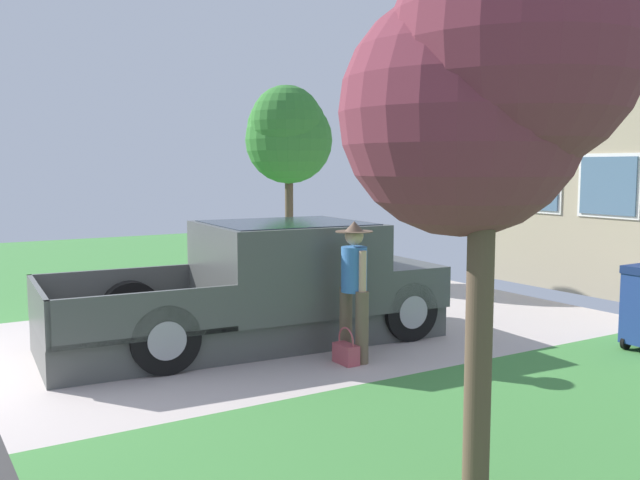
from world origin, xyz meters
TOP-DOWN VIEW (x-y plane):
  - pickup_truck at (0.37, 3.65)m, footprint 2.36×5.30m
  - person_with_hat at (1.77, 3.96)m, footprint 0.51×0.45m
  - handbag at (1.85, 3.79)m, footprint 0.34×0.17m
  - front_yard_tree at (-4.05, 6.29)m, footprint 1.89×1.79m
  - neighbor_tree at (5.04, 2.81)m, footprint 2.05×1.88m

SIDE VIEW (x-z plane):
  - handbag at x=1.85m, z-range -0.08..0.36m
  - pickup_truck at x=0.37m, z-range -0.07..1.51m
  - person_with_hat at x=1.77m, z-range 0.10..1.78m
  - neighbor_tree at x=5.04m, z-range 0.90..4.87m
  - front_yard_tree at x=-4.05m, z-range 1.04..4.99m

